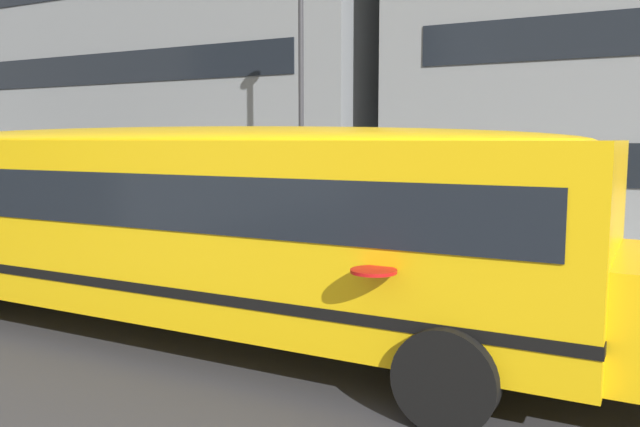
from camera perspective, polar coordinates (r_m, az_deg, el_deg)
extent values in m
plane|color=#38383D|center=(11.54, -12.65, -6.46)|extent=(400.00, 400.00, 0.00)
cube|color=gray|center=(17.83, 3.22, -1.69)|extent=(120.00, 3.00, 0.01)
cube|color=silver|center=(11.54, -12.65, -6.44)|extent=(110.00, 0.16, 0.01)
cube|color=yellow|center=(8.64, -12.30, -0.58)|extent=(10.44, 2.39, 2.09)
cube|color=black|center=(8.60, -12.36, 1.90)|extent=(9.81, 2.43, 0.61)
cube|color=black|center=(8.73, -12.20, -4.60)|extent=(10.46, 2.42, 0.11)
ellipsoid|color=yellow|center=(8.57, -12.47, 6.35)|extent=(10.02, 2.20, 0.34)
cylinder|color=red|center=(5.75, 4.75, -5.09)|extent=(0.42, 0.42, 0.03)
cylinder|color=black|center=(8.16, 15.96, -8.58)|extent=(0.95, 0.27, 0.95)
cylinder|color=black|center=(5.96, 11.04, -14.16)|extent=(0.95, 0.27, 0.95)
cylinder|color=black|center=(12.43, -22.70, -3.64)|extent=(0.95, 0.27, 0.95)
cube|color=black|center=(22.51, -24.84, 1.09)|extent=(3.92, 1.74, 0.70)
cube|color=black|center=(22.58, -25.16, 2.80)|extent=(2.22, 1.58, 0.64)
cylinder|color=black|center=(22.09, -20.98, 0.26)|extent=(0.60, 0.19, 0.60)
cylinder|color=black|center=(21.00, -24.43, -0.20)|extent=(0.60, 0.19, 0.60)
cylinder|color=black|center=(24.08, -25.12, 0.56)|extent=(0.60, 0.19, 0.60)
cylinder|color=#38383D|center=(17.64, -1.67, 8.80)|extent=(0.14, 0.14, 6.50)
cube|color=gray|center=(29.53, -12.27, 17.05)|extent=(20.04, 9.55, 16.00)
cube|color=black|center=(25.54, -18.89, 4.79)|extent=(16.83, 0.04, 1.10)
cube|color=black|center=(25.66, -19.17, 11.95)|extent=(16.83, 0.04, 1.10)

